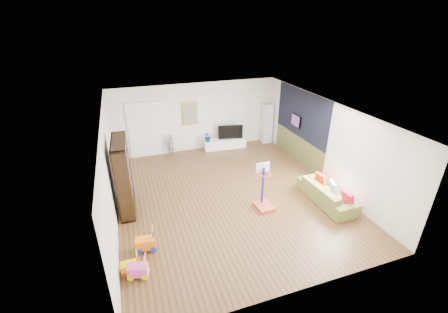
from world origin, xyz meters
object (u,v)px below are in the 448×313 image
object	(u,v)px
sofa	(327,194)
basketball_hoop	(266,188)
bookshelf	(124,176)
media_console	(225,144)

from	to	relation	value
sofa	basketball_hoop	xyz separation A→B (m)	(-1.86, 0.31, 0.40)
bookshelf	basketball_hoop	xyz separation A→B (m)	(3.68, -1.28, -0.36)
bookshelf	basketball_hoop	bearing A→B (deg)	-16.86
media_console	basketball_hoop	xyz separation A→B (m)	(-0.33, -4.38, 0.49)
media_console	bookshelf	world-z (taller)	bookshelf
media_console	basketball_hoop	size ratio (longest dim) A/B	1.25
media_console	bookshelf	xyz separation A→B (m)	(-4.01, -3.10, 0.85)
sofa	basketball_hoop	world-z (taller)	basketball_hoop
bookshelf	basketball_hoop	world-z (taller)	bookshelf
sofa	basketball_hoop	size ratio (longest dim) A/B	1.43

